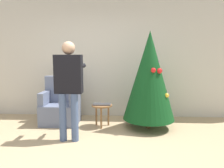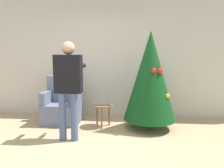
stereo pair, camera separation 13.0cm
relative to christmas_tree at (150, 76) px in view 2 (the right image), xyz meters
name	(u,v)px [view 2 (the right image)]	position (x,y,z in m)	size (l,w,h in m)	color
ground_plane	(79,157)	(-1.08, -1.37, -1.04)	(14.00, 14.00, 0.00)	tan
wall_back	(101,59)	(-1.08, 0.86, 0.31)	(8.00, 0.06, 2.70)	beige
christmas_tree	(150,76)	(0.00, 0.00, 0.00)	(1.01, 1.01, 1.90)	brown
armchair	(62,106)	(-1.82, 0.20, -0.69)	(0.76, 0.61, 0.99)	slate
person_standing	(68,81)	(-1.40, -0.70, -0.04)	(0.46, 0.57, 1.66)	#475B84
side_stool	(103,108)	(-0.93, 0.03, -0.66)	(0.41, 0.41, 0.45)	olive
laptop	(103,104)	(-0.93, 0.03, -0.58)	(0.36, 0.21, 0.02)	#38383D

